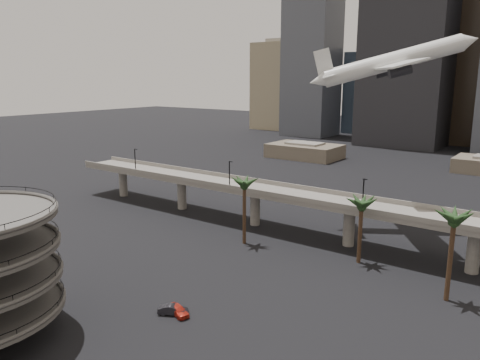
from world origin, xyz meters
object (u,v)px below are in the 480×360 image
Objects in this scene: airborne_jet at (392,62)px; car_b at (173,310)px; overpass at (299,200)px; car_a at (178,310)px.

airborne_jet reaches higher than car_b.
overpass is 4.18× the size of airborne_jet.
car_b is at bearing -132.23° from airborne_jet.
overpass reaches higher than car_b.
overpass is 40.17m from car_a.
car_b is (-8.45, -57.65, -34.42)m from airborne_jet.
overpass is 34.82m from airborne_jet.
car_a is (-7.81, -57.33, -34.40)m from airborne_jet.
overpass is 31.70× the size of car_a.
car_b is at bearing -86.16° from overpass.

